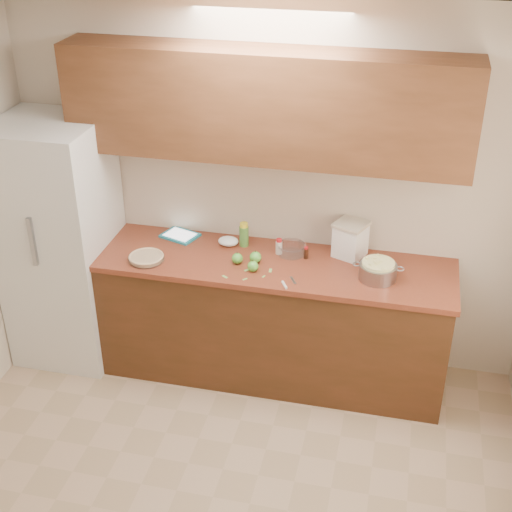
% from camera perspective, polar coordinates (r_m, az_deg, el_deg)
% --- Properties ---
extents(room_shell, '(3.60, 3.60, 3.60)m').
position_cam_1_polar(room_shell, '(3.43, -5.16, -6.82)').
color(room_shell, tan).
rests_on(room_shell, ground).
extents(counter_run, '(2.64, 0.68, 0.92)m').
position_cam_1_polar(counter_run, '(5.07, 0.25, -4.85)').
color(counter_run, '#512A17').
rests_on(counter_run, ground).
extents(upper_cabinets, '(2.60, 0.34, 0.70)m').
position_cam_1_polar(upper_cabinets, '(4.55, 0.73, 11.94)').
color(upper_cabinets, brown).
rests_on(upper_cabinets, room_shell).
extents(fridge, '(0.70, 0.70, 1.80)m').
position_cam_1_polar(fridge, '(5.27, -15.28, 1.02)').
color(fridge, silver).
rests_on(fridge, ground).
extents(pie, '(0.25, 0.25, 0.04)m').
position_cam_1_polar(pie, '(4.87, -8.77, -0.14)').
color(pie, silver).
rests_on(pie, counter_run).
extents(colander, '(0.33, 0.24, 0.12)m').
position_cam_1_polar(colander, '(4.66, 9.72, -1.16)').
color(colander, gray).
rests_on(colander, counter_run).
extents(flour_canister, '(0.26, 0.26, 0.25)m').
position_cam_1_polar(flour_canister, '(4.87, 7.56, 1.35)').
color(flour_canister, white).
rests_on(flour_canister, counter_run).
extents(tablet, '(0.29, 0.26, 0.02)m').
position_cam_1_polar(tablet, '(5.16, -6.10, 1.65)').
color(tablet, teal).
rests_on(tablet, counter_run).
extents(paring_knife, '(0.10, 0.17, 0.02)m').
position_cam_1_polar(paring_knife, '(4.55, 2.40, -2.26)').
color(paring_knife, gray).
rests_on(paring_knife, counter_run).
extents(lemon_bottle, '(0.06, 0.06, 0.18)m').
position_cam_1_polar(lemon_bottle, '(4.97, -0.97, 1.71)').
color(lemon_bottle, '#4C8C38').
rests_on(lemon_bottle, counter_run).
extents(cinnamon_shaker, '(0.05, 0.05, 0.11)m').
position_cam_1_polar(cinnamon_shaker, '(4.89, 1.85, 0.76)').
color(cinnamon_shaker, beige).
rests_on(cinnamon_shaker, counter_run).
extents(vanilla_bottle, '(0.03, 0.03, 0.09)m').
position_cam_1_polar(vanilla_bottle, '(4.84, 4.02, 0.26)').
color(vanilla_bottle, black).
rests_on(vanilla_bottle, counter_run).
extents(mixing_bowl, '(0.20, 0.20, 0.07)m').
position_cam_1_polar(mixing_bowl, '(4.89, 2.84, 0.60)').
color(mixing_bowl, silver).
rests_on(mixing_bowl, counter_run).
extents(paper_towel, '(0.16, 0.14, 0.06)m').
position_cam_1_polar(paper_towel, '(5.01, -2.23, 1.19)').
color(paper_towel, white).
rests_on(paper_towel, counter_run).
extents(apple_left, '(0.08, 0.08, 0.09)m').
position_cam_1_polar(apple_left, '(4.78, -1.51, -0.20)').
color(apple_left, '#55B039').
rests_on(apple_left, counter_run).
extents(apple_center, '(0.08, 0.08, 0.09)m').
position_cam_1_polar(apple_center, '(4.78, -0.04, -0.11)').
color(apple_center, '#55B039').
rests_on(apple_center, counter_run).
extents(apple_front, '(0.07, 0.07, 0.09)m').
position_cam_1_polar(apple_front, '(4.69, -0.25, -0.83)').
color(apple_front, '#55B039').
rests_on(apple_front, counter_run).
extents(peel_a, '(0.02, 0.05, 0.00)m').
position_cam_1_polar(peel_a, '(4.71, 1.16, -1.17)').
color(peel_a, '#88BE5C').
rests_on(peel_a, counter_run).
extents(peel_b, '(0.05, 0.05, 0.00)m').
position_cam_1_polar(peel_b, '(4.71, -0.66, -1.12)').
color(peel_b, '#88BE5C').
rests_on(peel_b, counter_run).
extents(peel_c, '(0.02, 0.03, 0.00)m').
position_cam_1_polar(peel_c, '(4.64, 0.62, -1.65)').
color(peel_c, '#88BE5C').
rests_on(peel_c, counter_run).
extents(peel_d, '(0.03, 0.03, 0.00)m').
position_cam_1_polar(peel_d, '(4.61, -0.89, -1.86)').
color(peel_d, '#88BE5C').
rests_on(peel_d, counter_run).
extents(peel_e, '(0.05, 0.04, 0.00)m').
position_cam_1_polar(peel_e, '(4.64, -2.51, -1.67)').
color(peel_e, '#88BE5C').
rests_on(peel_e, counter_run).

